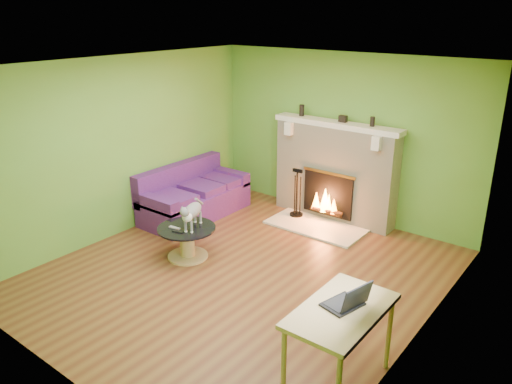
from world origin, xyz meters
TOP-DOWN VIEW (x-y plane):
  - floor at (0.00, 0.00)m, footprint 5.00×5.00m
  - ceiling at (0.00, 0.00)m, footprint 5.00×5.00m
  - wall_back at (0.00, 2.50)m, footprint 5.00×0.00m
  - wall_front at (0.00, -2.50)m, footprint 5.00×0.00m
  - wall_left at (-2.25, 0.00)m, footprint 0.00×5.00m
  - wall_right at (2.25, 0.00)m, footprint 0.00×5.00m
  - window_frame at (2.24, -0.90)m, footprint 0.00×1.20m
  - window_pane at (2.23, -0.90)m, footprint 0.00×1.06m
  - fireplace at (0.00, 2.32)m, footprint 2.10×0.46m
  - hearth at (0.00, 1.80)m, footprint 1.50×0.75m
  - mantel at (0.00, 2.30)m, footprint 2.10×0.28m
  - sofa at (-1.86, 1.00)m, footprint 0.86×1.84m
  - coffee_table at (-0.87, -0.12)m, footprint 0.78×0.78m
  - desk at (1.95, -1.05)m, footprint 0.62×1.07m
  - cat at (-0.79, -0.07)m, footprint 0.46×0.69m
  - remote_silver at (-0.97, -0.24)m, footprint 0.17×0.06m
  - remote_black at (-0.85, -0.30)m, footprint 0.17×0.08m
  - laptop at (1.93, -1.00)m, footprint 0.36×0.39m
  - fire_tools at (-0.46, 1.95)m, footprint 0.21×0.21m
  - mantel_vase_left at (-0.66, 2.33)m, footprint 0.08×0.08m
  - mantel_vase_right at (0.56, 2.33)m, footprint 0.07×0.07m
  - mantel_box at (0.08, 2.33)m, footprint 0.12×0.08m

SIDE VIEW (x-z plane):
  - floor at x=0.00m, z-range 0.00..0.00m
  - hearth at x=0.00m, z-range 0.00..0.03m
  - coffee_table at x=-0.87m, z-range 0.03..0.48m
  - sofa at x=-1.86m, z-range -0.09..0.73m
  - fire_tools at x=-0.46m, z-range 0.03..0.83m
  - remote_black at x=-0.85m, z-range 0.44..0.46m
  - remote_silver at x=-0.97m, z-range 0.44..0.46m
  - cat at x=-0.79m, z-range 0.44..0.84m
  - desk at x=1.95m, z-range 0.30..1.09m
  - fireplace at x=0.00m, z-range -0.02..1.56m
  - laptop at x=1.93m, z-range 0.79..1.04m
  - wall_back at x=0.00m, z-range -1.20..3.80m
  - wall_front at x=0.00m, z-range -1.20..3.80m
  - wall_left at x=-2.25m, z-range -1.20..3.80m
  - wall_right at x=2.25m, z-range -1.20..3.80m
  - mantel at x=0.00m, z-range 1.50..1.58m
  - window_frame at x=2.24m, z-range 0.95..2.15m
  - window_pane at x=2.23m, z-range 1.02..2.08m
  - mantel_box at x=0.08m, z-range 1.58..1.68m
  - mantel_vase_right at x=0.56m, z-range 1.58..1.72m
  - mantel_vase_left at x=-0.66m, z-range 1.58..1.76m
  - ceiling at x=0.00m, z-range 2.60..2.60m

